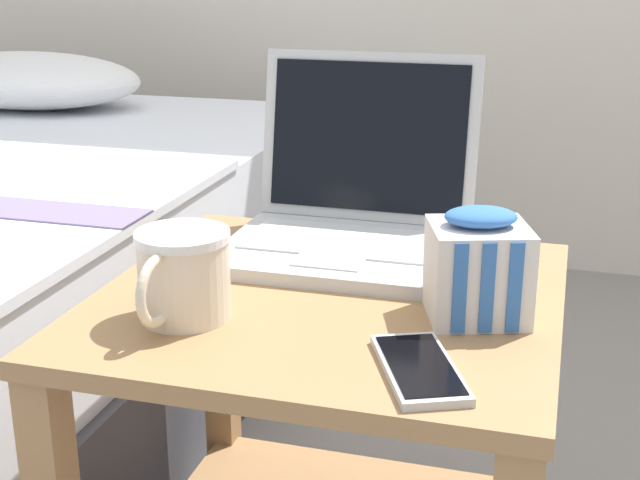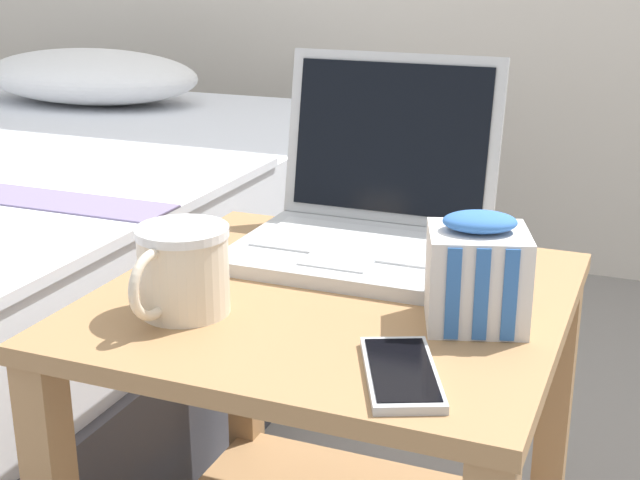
% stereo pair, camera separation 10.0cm
% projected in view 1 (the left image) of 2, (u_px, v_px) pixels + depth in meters
% --- Properties ---
extents(bedside_table, '(0.54, 0.53, 0.51)m').
position_uv_depth(bedside_table, '(329.00, 428.00, 1.12)').
color(bedside_table, '#997047').
rests_on(bedside_table, ground_plane).
extents(laptop, '(0.31, 0.29, 0.25)m').
position_uv_depth(laptop, '(351.00, 212.00, 1.21)').
color(laptop, '#B7BABC').
rests_on(laptop, bedside_table).
extents(mug_front_left, '(0.10, 0.15, 0.10)m').
position_uv_depth(mug_front_left, '(182.00, 271.00, 0.97)').
color(mug_front_left, beige).
rests_on(mug_front_left, bedside_table).
extents(snack_bag, '(0.13, 0.12, 0.13)m').
position_uv_depth(snack_bag, '(478.00, 268.00, 0.98)').
color(snack_bag, silver).
rests_on(snack_bag, bedside_table).
extents(cell_phone, '(0.12, 0.16, 0.01)m').
position_uv_depth(cell_phone, '(419.00, 368.00, 0.86)').
color(cell_phone, '#B7BABC').
rests_on(cell_phone, bedside_table).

